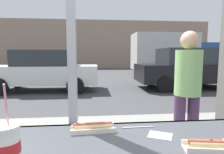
# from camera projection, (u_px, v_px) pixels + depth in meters

# --- Properties ---
(ground_plane) EXTENTS (60.00, 60.00, 0.00)m
(ground_plane) POSITION_uv_depth(u_px,v_px,m) (91.00, 86.00, 9.16)
(ground_plane) COLOR #424244
(sidewalk_strip) EXTENTS (16.00, 2.80, 0.10)m
(sidewalk_strip) POSITION_uv_depth(u_px,v_px,m) (86.00, 149.00, 2.83)
(sidewalk_strip) COLOR gray
(sidewalk_strip) RESTS_ON ground
(building_facade_far) EXTENTS (28.00, 1.20, 5.54)m
(building_facade_far) POSITION_uv_depth(u_px,v_px,m) (92.00, 44.00, 22.50)
(building_facade_far) COLOR gray
(building_facade_far) RESTS_ON ground
(soda_cup_right) EXTENTS (0.10, 0.10, 0.33)m
(soda_cup_right) POSITION_uv_depth(u_px,v_px,m) (6.00, 147.00, 0.70)
(soda_cup_right) COLOR silver
(soda_cup_right) RESTS_ON window_counter
(hotdog_tray_near) EXTENTS (0.28, 0.13, 0.05)m
(hotdog_tray_near) POSITION_uv_depth(u_px,v_px,m) (215.00, 146.00, 0.85)
(hotdog_tray_near) COLOR beige
(hotdog_tray_near) RESTS_ON window_counter
(hotdog_tray_far) EXTENTS (0.25, 0.10, 0.05)m
(hotdog_tray_far) POSITION_uv_depth(u_px,v_px,m) (93.00, 127.00, 1.06)
(hotdog_tray_far) COLOR beige
(hotdog_tray_far) RESTS_ON window_counter
(loose_straw) EXTENTS (0.19, 0.01, 0.01)m
(loose_straw) POSITION_uv_depth(u_px,v_px,m) (138.00, 127.00, 1.12)
(loose_straw) COLOR white
(loose_straw) RESTS_ON window_counter
(napkin_wrapper) EXTENTS (0.15, 0.13, 0.00)m
(napkin_wrapper) POSITION_uv_depth(u_px,v_px,m) (160.00, 136.00, 1.00)
(napkin_wrapper) COLOR white
(napkin_wrapper) RESTS_ON window_counter
(parked_car_white) EXTENTS (4.37, 1.94, 1.65)m
(parked_car_white) POSITION_uv_depth(u_px,v_px,m) (44.00, 70.00, 7.77)
(parked_car_white) COLOR silver
(parked_car_white) RESTS_ON ground
(parked_car_black) EXTENTS (4.42, 2.07, 1.75)m
(parked_car_black) POSITION_uv_depth(u_px,v_px,m) (187.00, 68.00, 8.35)
(parked_car_black) COLOR black
(parked_car_black) RESTS_ON ground
(box_truck) EXTENTS (6.20, 2.44, 3.01)m
(box_truck) POSITION_uv_depth(u_px,v_px,m) (173.00, 53.00, 13.91)
(box_truck) COLOR beige
(box_truck) RESTS_ON ground
(pedestrian) EXTENTS (0.32, 0.32, 1.63)m
(pedestrian) POSITION_uv_depth(u_px,v_px,m) (188.00, 88.00, 2.37)
(pedestrian) COLOR #482D4E
(pedestrian) RESTS_ON sidewalk_strip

